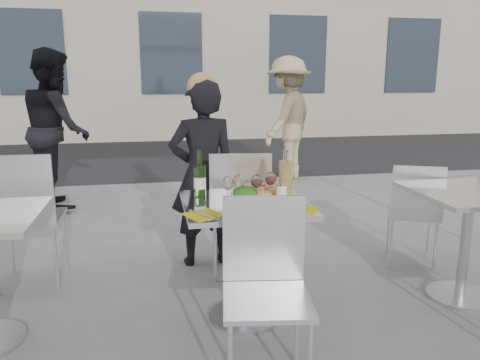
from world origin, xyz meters
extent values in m
plane|color=slate|center=(0.00, 0.00, 0.00)|extent=(80.00, 80.00, 0.00)
cube|color=black|center=(0.00, 6.50, 0.00)|extent=(24.00, 5.00, 0.00)
cylinder|color=#B7BABF|center=(0.00, 0.00, 0.01)|extent=(0.44, 0.44, 0.02)
cylinder|color=#B7BABF|center=(0.00, 0.00, 0.37)|extent=(0.07, 0.07, 0.72)
cube|color=silver|center=(0.00, 0.00, 0.73)|extent=(0.72, 0.72, 0.03)
cylinder|color=#B7BABF|center=(1.50, 0.00, 0.01)|extent=(0.44, 0.44, 0.02)
cylinder|color=#B7BABF|center=(1.50, 0.00, 0.37)|extent=(0.07, 0.07, 0.72)
cube|color=silver|center=(1.50, 0.00, 0.73)|extent=(0.72, 0.72, 0.03)
cylinder|color=silver|center=(0.32, 0.87, 0.23)|extent=(0.02, 0.02, 0.47)
cylinder|color=silver|center=(-0.04, 0.93, 0.23)|extent=(0.02, 0.02, 0.47)
cylinder|color=silver|center=(0.26, 0.51, 0.23)|extent=(0.02, 0.02, 0.47)
cylinder|color=silver|center=(-0.11, 0.57, 0.23)|extent=(0.02, 0.02, 0.47)
cube|color=silver|center=(0.11, 0.72, 0.48)|extent=(0.50, 0.50, 0.03)
cube|color=silver|center=(0.07, 0.51, 0.72)|extent=(0.43, 0.10, 0.47)
cylinder|color=silver|center=(-0.17, -0.46, 0.22)|extent=(0.02, 0.02, 0.44)
cylinder|color=silver|center=(0.17, -0.51, 0.22)|extent=(0.02, 0.02, 0.44)
cube|color=silver|center=(-0.03, -0.66, 0.45)|extent=(0.47, 0.47, 0.02)
cube|color=silver|center=(0.00, -0.46, 0.68)|extent=(0.41, 0.09, 0.44)
cylinder|color=silver|center=(-1.21, 0.99, 0.24)|extent=(0.03, 0.03, 0.48)
cylinder|color=silver|center=(-1.59, 0.99, 0.24)|extent=(0.03, 0.03, 0.48)
cylinder|color=silver|center=(-1.21, 0.61, 0.24)|extent=(0.03, 0.03, 0.48)
cube|color=silver|center=(-1.40, 0.80, 0.49)|extent=(0.45, 0.45, 0.03)
cube|color=silver|center=(-1.40, 0.58, 0.74)|extent=(0.44, 0.03, 0.48)
cylinder|color=silver|center=(1.70, 0.71, 0.20)|extent=(0.02, 0.02, 0.40)
cylinder|color=silver|center=(1.41, 0.84, 0.20)|extent=(0.02, 0.02, 0.40)
cylinder|color=silver|center=(1.57, 0.42, 0.20)|extent=(0.02, 0.02, 0.40)
cylinder|color=silver|center=(1.28, 0.55, 0.20)|extent=(0.02, 0.02, 0.40)
cube|color=silver|center=(1.49, 0.63, 0.41)|extent=(0.50, 0.50, 0.02)
cube|color=silver|center=(1.41, 0.46, 0.63)|extent=(0.35, 0.17, 0.40)
imported|color=black|center=(-0.14, 0.95, 0.73)|extent=(0.56, 0.39, 1.46)
imported|color=black|center=(-1.59, 3.00, 0.90)|extent=(0.89, 1.02, 1.79)
imported|color=tan|center=(1.42, 3.90, 0.88)|extent=(1.24, 1.29, 1.77)
cylinder|color=#E9B45B|center=(0.07, -0.14, 0.76)|extent=(0.31, 0.31, 0.02)
cylinder|color=beige|center=(0.07, -0.14, 0.77)|extent=(0.27, 0.27, 0.00)
cylinder|color=white|center=(0.12, 0.21, 0.76)|extent=(0.34, 0.34, 0.01)
cylinder|color=#E9B45B|center=(0.12, 0.21, 0.77)|extent=(0.30, 0.30, 0.02)
cylinder|color=beige|center=(0.12, 0.21, 0.78)|extent=(0.27, 0.27, 0.00)
cylinder|color=white|center=(0.01, 0.04, 0.76)|extent=(0.22, 0.22, 0.01)
ellipsoid|color=#185A16|center=(0.01, 0.04, 0.80)|extent=(0.15, 0.15, 0.08)
sphere|color=#B21914|center=(0.05, 0.06, 0.81)|extent=(0.03, 0.03, 0.03)
cylinder|color=#2F541F|center=(-0.25, 0.17, 0.85)|extent=(0.07, 0.07, 0.20)
cone|color=#2F541F|center=(-0.25, 0.17, 0.95)|extent=(0.07, 0.07, 0.03)
cylinder|color=#2F541F|center=(-0.25, 0.17, 0.99)|extent=(0.03, 0.03, 0.10)
cylinder|color=silver|center=(-0.25, 0.17, 0.84)|extent=(0.07, 0.08, 0.07)
cylinder|color=#D1B959|center=(0.27, 0.09, 0.86)|extent=(0.08, 0.08, 0.22)
cylinder|color=white|center=(0.27, 0.09, 1.00)|extent=(0.03, 0.03, 0.08)
cylinder|color=white|center=(0.22, 0.00, 0.80)|extent=(0.06, 0.06, 0.09)
cylinder|color=silver|center=(0.22, 0.00, 0.85)|extent=(0.06, 0.06, 0.02)
cylinder|color=white|center=(-0.10, 0.01, 0.75)|extent=(0.06, 0.06, 0.00)
cylinder|color=white|center=(-0.10, 0.01, 0.80)|extent=(0.01, 0.01, 0.09)
ellipsoid|color=white|center=(-0.10, 0.01, 0.86)|extent=(0.07, 0.07, 0.08)
ellipsoid|color=beige|center=(-0.10, 0.01, 0.85)|extent=(0.05, 0.05, 0.05)
cylinder|color=white|center=(-0.03, 0.06, 0.75)|extent=(0.06, 0.06, 0.00)
cylinder|color=white|center=(-0.03, 0.06, 0.80)|extent=(0.01, 0.01, 0.09)
ellipsoid|color=white|center=(-0.03, 0.06, 0.86)|extent=(0.07, 0.07, 0.08)
ellipsoid|color=beige|center=(-0.03, 0.06, 0.85)|extent=(0.05, 0.05, 0.05)
cylinder|color=white|center=(0.08, 0.03, 0.75)|extent=(0.06, 0.06, 0.00)
cylinder|color=white|center=(0.08, 0.03, 0.80)|extent=(0.01, 0.01, 0.09)
ellipsoid|color=white|center=(0.08, 0.03, 0.86)|extent=(0.07, 0.07, 0.08)
ellipsoid|color=#490A0B|center=(0.08, 0.03, 0.85)|extent=(0.05, 0.05, 0.05)
cylinder|color=white|center=(0.18, 0.09, 0.75)|extent=(0.06, 0.06, 0.00)
cylinder|color=white|center=(0.18, 0.09, 0.80)|extent=(0.01, 0.01, 0.09)
ellipsoid|color=white|center=(0.18, 0.09, 0.86)|extent=(0.07, 0.07, 0.08)
ellipsoid|color=#490A0B|center=(0.18, 0.09, 0.85)|extent=(0.05, 0.05, 0.05)
cube|color=gold|center=(-0.27, -0.22, 0.75)|extent=(0.24, 0.24, 0.00)
cube|color=#B7BABF|center=(-0.29, -0.22, 0.76)|extent=(0.11, 0.18, 0.00)
cube|color=#B7BABF|center=(-0.24, -0.22, 0.76)|extent=(0.09, 0.16, 0.00)
cube|color=gold|center=(0.27, -0.22, 0.75)|extent=(0.24, 0.24, 0.00)
cube|color=#B7BABF|center=(0.25, -0.22, 0.76)|extent=(0.11, 0.18, 0.00)
cube|color=#B7BABF|center=(0.30, -0.22, 0.76)|extent=(0.09, 0.16, 0.00)
camera|label=1|loc=(-0.53, -2.61, 1.47)|focal=35.00mm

